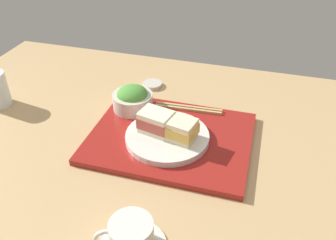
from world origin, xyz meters
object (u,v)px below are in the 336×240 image
(sandwich_plate, at_px, (167,137))
(sandwich_far, at_px, (156,122))
(coffee_cup, at_px, (131,238))
(chopsticks_pair, at_px, (189,108))
(sandwich_near, at_px, (179,129))
(small_sauce_dish, at_px, (152,85))
(salad_bowl, at_px, (133,99))

(sandwich_plate, xyz_separation_m, sandwich_far, (0.03, -0.01, 0.03))
(sandwich_plate, bearing_deg, sandwich_far, -10.63)
(sandwich_plate, xyz_separation_m, coffee_cup, (-0.02, 0.30, 0.01))
(sandwich_plate, height_order, chopsticks_pair, sandwich_plate)
(sandwich_near, bearing_deg, sandwich_plate, -10.63)
(coffee_cup, distance_m, small_sauce_dish, 0.58)
(sandwich_plate, relative_size, chopsticks_pair, 1.10)
(small_sauce_dish, bearing_deg, coffee_cup, 104.61)
(sandwich_near, height_order, sandwich_far, sandwich_far)
(sandwich_far, relative_size, coffee_cup, 0.70)
(salad_bowl, distance_m, small_sauce_dish, 0.16)
(small_sauce_dish, bearing_deg, sandwich_far, 110.24)
(sandwich_plate, distance_m, coffee_cup, 0.30)
(sandwich_plate, distance_m, chopsticks_pair, 0.14)
(sandwich_near, relative_size, coffee_cup, 0.74)
(chopsticks_pair, bearing_deg, salad_bowl, 13.81)
(coffee_cup, relative_size, small_sauce_dish, 2.08)
(sandwich_near, bearing_deg, coffee_cup, 88.31)
(sandwich_far, height_order, coffee_cup, sandwich_far)
(sandwich_near, distance_m, sandwich_far, 0.06)
(sandwich_plate, relative_size, sandwich_near, 2.22)
(sandwich_far, height_order, chopsticks_pair, sandwich_far)
(sandwich_far, xyz_separation_m, small_sauce_dish, (0.09, -0.26, -0.05))
(sandwich_far, bearing_deg, small_sauce_dish, -69.76)
(sandwich_far, xyz_separation_m, coffee_cup, (-0.05, 0.30, -0.03))
(chopsticks_pair, bearing_deg, small_sauce_dish, -39.82)
(sandwich_near, relative_size, salad_bowl, 0.84)
(sandwich_near, xyz_separation_m, small_sauce_dish, (0.15, -0.27, -0.05))
(sandwich_plate, relative_size, small_sauce_dish, 3.41)
(coffee_cup, bearing_deg, chopsticks_pair, -89.69)
(sandwich_near, distance_m, small_sauce_dish, 0.31)
(sandwich_plate, height_order, coffee_cup, coffee_cup)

